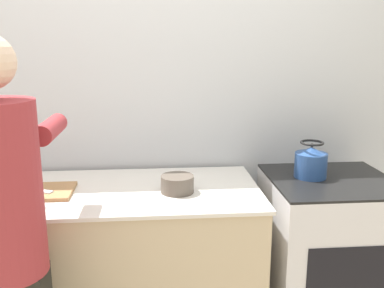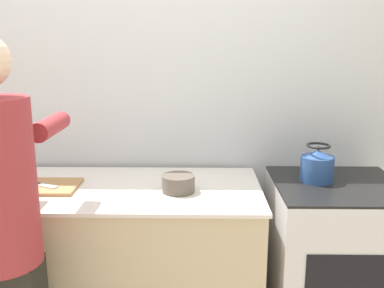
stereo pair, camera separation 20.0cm
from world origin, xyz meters
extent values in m
cube|color=silver|center=(0.00, 0.74, 1.30)|extent=(8.00, 0.05, 2.60)
cube|color=#C6B28E|center=(-0.35, 0.34, 0.44)|extent=(1.71, 0.67, 0.88)
cube|color=silver|center=(-0.35, 0.34, 0.89)|extent=(1.73, 0.70, 0.02)
cube|color=silver|center=(0.89, 0.30, 0.46)|extent=(0.63, 0.61, 0.92)
cube|color=black|center=(0.89, 0.30, 0.93)|extent=(0.63, 0.61, 0.01)
cylinder|color=maroon|center=(-0.43, 0.07, 1.27)|extent=(0.08, 0.30, 0.08)
cube|color=#A87A4C|center=(-0.57, 0.31, 0.91)|extent=(0.33, 0.25, 0.02)
cube|color=silver|center=(-0.55, 0.29, 0.92)|extent=(0.12, 0.08, 0.01)
cube|color=black|center=(-0.63, 0.32, 0.92)|extent=(0.07, 0.06, 0.01)
cylinder|color=#284C8C|center=(0.79, 0.34, 1.00)|extent=(0.16, 0.16, 0.13)
cone|color=#284C8C|center=(0.79, 0.34, 1.08)|extent=(0.13, 0.13, 0.03)
sphere|color=black|center=(0.79, 0.34, 1.10)|extent=(0.02, 0.02, 0.02)
torus|color=black|center=(0.79, 0.34, 1.12)|extent=(0.12, 0.12, 0.01)
cylinder|color=brown|center=(0.10, 0.27, 0.94)|extent=(0.16, 0.16, 0.08)
camera|label=1|loc=(0.00, -1.70, 1.62)|focal=40.00mm
camera|label=2|loc=(0.20, -1.71, 1.62)|focal=40.00mm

